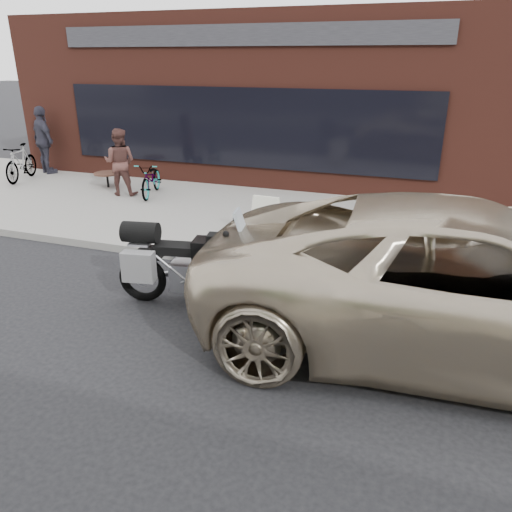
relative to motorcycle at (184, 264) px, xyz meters
name	(u,v)px	position (x,y,z in m)	size (l,w,h in m)	color
ground	(104,418)	(0.36, -2.55, -0.64)	(120.00, 120.00, 0.00)	black
near_sidewalk	(291,217)	(0.36, 4.45, -0.57)	(44.00, 6.00, 0.15)	gray
storefront	(292,93)	(-1.64, 11.44, 1.61)	(14.00, 10.07, 4.50)	#50231A
motorcycle	(184,264)	(0.00, 0.00, 0.00)	(2.34, 1.02, 1.49)	black
minivan	(477,283)	(3.86, 0.05, 0.28)	(3.05, 6.61, 1.84)	#BEAD94
bicycle_front	(151,179)	(-3.40, 4.84, -0.07)	(0.56, 1.60, 0.84)	gray
bicycle_rear	(21,163)	(-7.68, 5.04, 0.01)	(0.47, 1.66, 1.00)	gray
sandwich_sign	(266,218)	(0.34, 2.72, -0.07)	(0.55, 0.51, 0.84)	white
cafe_table	(107,174)	(-4.95, 5.17, -0.13)	(0.69, 0.69, 0.39)	black
cafe_patron_left	(120,162)	(-4.14, 4.64, 0.33)	(0.80, 0.62, 1.65)	brown
cafe_patron_right	(44,140)	(-7.67, 6.05, 0.48)	(1.14, 0.48, 1.95)	#31303D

